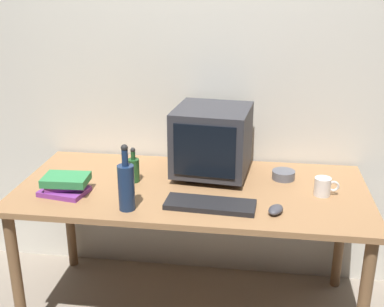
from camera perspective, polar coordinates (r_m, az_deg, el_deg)
The scene contains 10 objects.
back_wall at distance 2.80m, azimuth 1.35°, elevation 9.43°, with size 4.00×0.08×2.50m, color silver.
desk at distance 2.54m, azimuth 0.00°, elevation -5.52°, with size 1.77×0.82×0.75m.
crt_monitor at distance 2.58m, azimuth 2.34°, elevation 1.49°, with size 0.42×0.42×0.37m.
keyboard at distance 2.29m, azimuth 2.13°, elevation -5.95°, with size 0.42×0.15×0.02m, color black.
computer_mouse at distance 2.26m, azimuth 9.69°, elevation -6.45°, with size 0.06×0.10×0.04m, color #3F3F47.
bottle_tall at distance 2.24m, azimuth -7.65°, elevation -3.69°, with size 0.08×0.08×0.32m.
bottle_short at distance 2.56m, azimuth -6.80°, elevation -1.80°, with size 0.06×0.06×0.19m.
book_stack at distance 2.49m, azimuth -14.50°, elevation -3.51°, with size 0.24×0.19×0.09m.
mug at distance 2.48m, azimuth 14.99°, elevation -3.72°, with size 0.12×0.08×0.09m.
cd_spindle at distance 2.63m, azimuth 10.58°, elevation -2.45°, with size 0.12×0.12×0.04m, color #595B66.
Camera 1 is at (0.32, -2.26, 1.77)m, focal length 45.91 mm.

